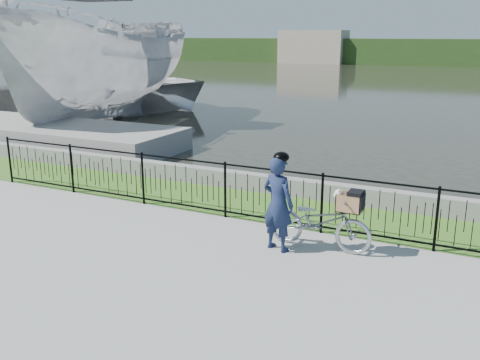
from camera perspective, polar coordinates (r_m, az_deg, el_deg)
The scene contains 12 objects.
ground at distance 9.07m, azimuth -0.62°, elevation -7.90°, with size 120.00×120.00×0.00m, color gray.
grass_strip at distance 11.30m, azimuth 5.29°, elevation -3.16°, with size 60.00×2.00×0.01m, color #3D6820.
water at distance 40.78m, azimuth 20.90°, elevation 9.32°, with size 120.00×120.00×0.00m, color #29281F.
quay_wall at distance 12.14m, azimuth 7.00°, elevation -0.93°, with size 60.00×0.30×0.40m, color gray.
fence at distance 10.24m, azimuth 3.38°, elevation -1.74°, with size 14.00×0.06×1.15m, color black, non-canonical shape.
far_treeline at distance 67.59m, azimuth 23.37°, elevation 12.37°, with size 120.00×6.00×3.00m, color #264119.
far_building_left at distance 68.98m, azimuth 7.84°, elevation 13.90°, with size 8.00×4.00×4.00m, color gray.
dock at distance 19.15m, azimuth -20.47°, elevation 4.67°, with size 10.00×3.00×0.70m, color gray.
bicycle_rig at distance 9.25m, azimuth 8.52°, elevation -4.34°, with size 1.83×0.64×1.12m.
cyclist at distance 9.00m, azimuth 4.08°, elevation -2.37°, with size 0.68×0.54×1.71m.
boat_near at distance 21.81m, azimuth -14.63°, elevation 11.67°, with size 5.99×12.34×6.38m.
boat_far at distance 25.66m, azimuth -16.09°, elevation 9.21°, with size 11.93×12.99×2.20m.
Camera 1 is at (3.74, -7.45, 3.58)m, focal length 40.00 mm.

